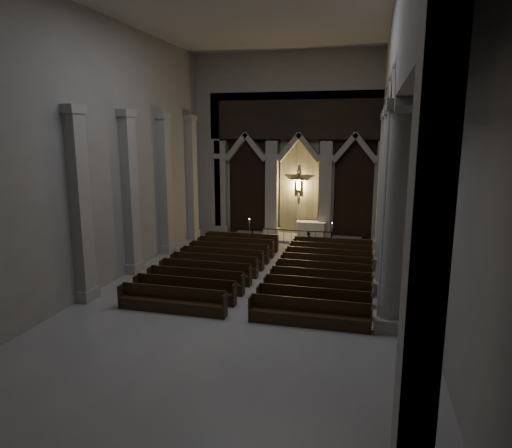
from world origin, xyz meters
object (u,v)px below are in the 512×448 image
at_px(worshipper, 309,242).
at_px(candle_stand_left, 249,236).
at_px(altar_rail, 291,235).
at_px(pews, 267,272).
at_px(altar, 311,229).
at_px(candle_stand_right, 332,241).

bearing_deg(worshipper, candle_stand_left, 139.97).
relative_size(altar_rail, pews, 0.49).
height_order(altar, pews, altar).
xyz_separation_m(altar_rail, pews, (-0.00, -6.86, -0.34)).
bearing_deg(altar_rail, candle_stand_right, -0.50).
relative_size(candle_stand_right, worshipper, 1.30).
bearing_deg(altar_rail, altar, 65.62).
bearing_deg(candle_stand_left, pews, -68.34).
bearing_deg(candle_stand_right, altar_rail, 179.50).
xyz_separation_m(altar_rail, candle_stand_right, (2.52, -0.02, -0.24)).
height_order(candle_stand_left, candle_stand_right, candle_stand_left).
height_order(altar_rail, candle_stand_right, candle_stand_right).
height_order(candle_stand_right, worshipper, candle_stand_right).
bearing_deg(candle_stand_right, candle_stand_left, -179.23).
bearing_deg(candle_stand_right, altar, 125.76).
bearing_deg(altar, candle_stand_right, -54.24).
bearing_deg(worshipper, altar_rail, 110.75).
distance_m(candle_stand_right, pews, 7.29).
bearing_deg(pews, altar_rail, 90.00).
xyz_separation_m(altar, candle_stand_left, (-3.66, -2.23, -0.21)).
bearing_deg(pews, candle_stand_right, 69.78).
relative_size(altar_rail, worshipper, 4.21).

